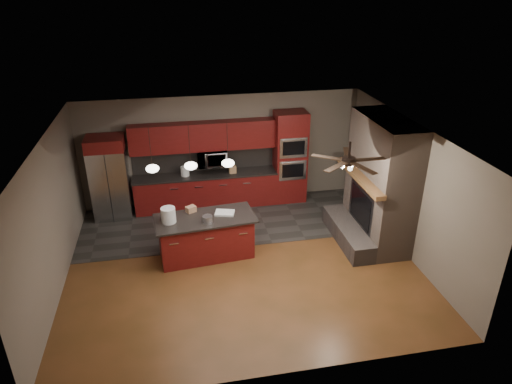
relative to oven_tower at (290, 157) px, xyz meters
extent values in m
plane|color=brown|center=(-1.70, -2.69, -1.19)|extent=(7.00, 7.00, 0.00)
cube|color=white|center=(-1.70, -2.69, 1.61)|extent=(7.00, 6.00, 0.02)
cube|color=#72655B|center=(-1.70, 0.31, 0.21)|extent=(7.00, 0.02, 2.80)
cube|color=#72655B|center=(1.80, -2.69, 0.21)|extent=(0.02, 6.00, 2.80)
cube|color=#72655B|center=(-5.20, -2.69, 0.21)|extent=(0.02, 6.00, 2.80)
cube|color=#302D2B|center=(-1.70, -0.89, -1.19)|extent=(7.00, 2.40, 0.01)
cube|color=#6D5B4E|center=(1.40, -2.29, 0.21)|extent=(0.80, 2.00, 2.80)
cube|color=#4E4540|center=(0.75, -2.29, -0.99)|extent=(0.50, 2.00, 0.40)
cube|color=#2D2D30|center=(1.02, -2.29, -0.37)|extent=(0.05, 1.20, 0.95)
cube|color=black|center=(1.00, -2.29, -0.37)|extent=(0.02, 1.00, 0.75)
cube|color=brown|center=(0.90, -2.29, 0.36)|extent=(0.22, 2.10, 0.10)
cube|color=maroon|center=(-2.18, 0.01, -0.76)|extent=(3.55, 0.60, 0.86)
cube|color=black|center=(-2.18, 0.01, -0.31)|extent=(3.59, 0.64, 0.04)
cube|color=black|center=(-2.18, 0.29, 0.01)|extent=(3.55, 0.03, 0.60)
cube|color=maroon|center=(-2.18, 0.13, 0.66)|extent=(3.55, 0.35, 0.70)
cube|color=maroon|center=(0.00, 0.01, 0.00)|extent=(0.80, 0.60, 2.38)
cube|color=silver|center=(0.00, -0.30, -0.24)|extent=(0.70, 0.03, 0.52)
cube|color=black|center=(0.00, -0.32, -0.24)|extent=(0.55, 0.02, 0.35)
cube|color=silver|center=(0.00, -0.30, 0.36)|extent=(0.70, 0.03, 0.52)
cube|color=black|center=(0.00, -0.32, 0.36)|extent=(0.55, 0.02, 0.35)
imported|color=silver|center=(-1.98, 0.06, 0.11)|extent=(0.73, 0.41, 0.50)
cube|color=silver|center=(-4.46, -0.07, -0.32)|extent=(0.87, 0.72, 1.75)
cube|color=#2D2D30|center=(-4.46, -0.44, -0.32)|extent=(0.02, 0.02, 1.73)
cube|color=silver|center=(-4.56, -0.45, -0.27)|extent=(0.03, 0.03, 0.87)
cube|color=silver|center=(-4.36, -0.45, -0.27)|extent=(0.03, 0.03, 0.87)
cube|color=maroon|center=(-4.46, -0.08, 0.70)|extent=(0.87, 0.72, 0.30)
cube|color=maroon|center=(-2.39, -2.28, -0.75)|extent=(1.96, 0.95, 0.88)
cube|color=black|center=(-2.39, -2.28, -0.29)|extent=(2.13, 1.12, 0.04)
cylinder|color=silver|center=(-3.12, -2.34, -0.11)|extent=(0.37, 0.37, 0.31)
cylinder|color=#B5B5BA|center=(-2.36, -2.48, -0.20)|extent=(0.26, 0.26, 0.13)
cube|color=silver|center=(-1.97, -2.19, -0.25)|extent=(0.45, 0.37, 0.04)
cube|color=#9C6F50|center=(-2.66, -1.98, -0.21)|extent=(0.24, 0.22, 0.12)
cylinder|color=white|center=(-2.67, 0.01, -0.17)|extent=(0.27, 0.27, 0.24)
cube|color=#A37B54|center=(-1.49, -0.04, -0.20)|extent=(0.18, 0.14, 0.19)
cylinder|color=black|center=(-3.35, -1.99, 1.22)|extent=(0.01, 0.01, 0.78)
ellipsoid|color=white|center=(-3.35, -1.99, 0.77)|extent=(0.26, 0.26, 0.16)
cylinder|color=black|center=(-2.60, -1.99, 1.22)|extent=(0.01, 0.01, 0.78)
ellipsoid|color=white|center=(-2.60, -1.99, 0.77)|extent=(0.26, 0.26, 0.16)
cylinder|color=black|center=(-1.85, -1.99, 1.22)|extent=(0.01, 0.01, 0.78)
ellipsoid|color=white|center=(-1.85, -1.99, 0.77)|extent=(0.26, 0.26, 0.16)
cylinder|color=black|center=(0.10, -3.49, 1.46)|extent=(0.04, 0.04, 0.30)
cylinder|color=black|center=(0.10, -3.49, 1.26)|extent=(0.24, 0.24, 0.12)
cube|color=#2F2012|center=(0.48, -3.49, 1.26)|extent=(0.60, 0.12, 0.01)
cube|color=#2F2012|center=(0.22, -3.13, 1.26)|extent=(0.30, 0.61, 0.01)
cube|color=#2F2012|center=(-0.21, -3.27, 1.26)|extent=(0.56, 0.45, 0.01)
cube|color=#2F2012|center=(-0.21, -3.72, 1.26)|extent=(0.56, 0.45, 0.01)
cube|color=#2F2012|center=(0.22, -3.85, 1.26)|extent=(0.30, 0.61, 0.01)
camera|label=1|loc=(-2.92, -10.52, 4.23)|focal=32.00mm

